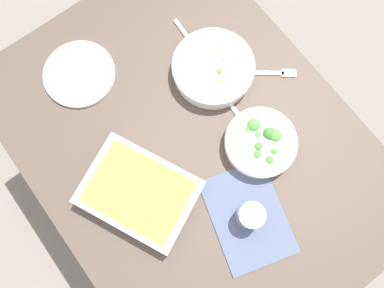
{
  "coord_description": "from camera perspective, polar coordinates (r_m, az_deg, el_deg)",
  "views": [
    {
      "loc": [
        0.2,
        -0.15,
        1.82
      ],
      "look_at": [
        0.0,
        0.0,
        0.74
      ],
      "focal_mm": 35.17,
      "sensor_mm": 36.0,
      "label": 1
    }
  ],
  "objects": [
    {
      "name": "stew_bowl",
      "position": [
        1.15,
        3.22,
        11.38
      ],
      "size": [
        0.25,
        0.25,
        0.06
      ],
      "color": "white",
      "rests_on": "dining_table"
    },
    {
      "name": "baking_dish",
      "position": [
        1.06,
        -7.98,
        -7.31
      ],
      "size": [
        0.36,
        0.33,
        0.06
      ],
      "color": "silver",
      "rests_on": "dining_table"
    },
    {
      "name": "placemat",
      "position": [
        1.09,
        8.63,
        -10.67
      ],
      "size": [
        0.33,
        0.27,
        0.0
      ],
      "primitive_type": "cube",
      "rotation": [
        0.0,
        0.0,
        -0.29
      ],
      "color": "#4C5670",
      "rests_on": "dining_table"
    },
    {
      "name": "drink_cup",
      "position": [
        1.05,
        8.93,
        -10.58
      ],
      "size": [
        0.07,
        0.07,
        0.08
      ],
      "color": "#B2BCC6",
      "rests_on": "dining_table"
    },
    {
      "name": "broccoli_bowl",
      "position": [
        1.1,
        10.36,
        0.21
      ],
      "size": [
        0.21,
        0.21,
        0.07
      ],
      "color": "white",
      "rests_on": "dining_table"
    },
    {
      "name": "spoon_by_stew",
      "position": [
        1.21,
        0.36,
        14.54
      ],
      "size": [
        0.18,
        0.03,
        0.01
      ],
      "color": "silver",
      "rests_on": "dining_table"
    },
    {
      "name": "dining_table",
      "position": [
        1.2,
        -0.0,
        -1.0
      ],
      "size": [
        1.2,
        0.9,
        0.74
      ],
      "color": "#4C3D33",
      "rests_on": "ground_plane"
    },
    {
      "name": "ground_plane",
      "position": [
        1.84,
        -0.0,
        -5.34
      ],
      "size": [
        6.0,
        6.0,
        0.0
      ],
      "primitive_type": "plane",
      "color": "slate"
    },
    {
      "name": "side_plate",
      "position": [
        1.22,
        -16.71,
        10.14
      ],
      "size": [
        0.22,
        0.22,
        0.01
      ],
      "primitive_type": "cylinder",
      "color": "white",
      "rests_on": "dining_table"
    },
    {
      "name": "spoon_by_broccoli",
      "position": [
        1.13,
        7.28,
        3.98
      ],
      "size": [
        0.18,
        0.03,
        0.01
      ],
      "color": "silver",
      "rests_on": "dining_table"
    },
    {
      "name": "fork_on_table",
      "position": [
        1.2,
        12.01,
        10.45
      ],
      "size": [
        0.12,
        0.15,
        0.01
      ],
      "color": "silver",
      "rests_on": "dining_table"
    }
  ]
}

